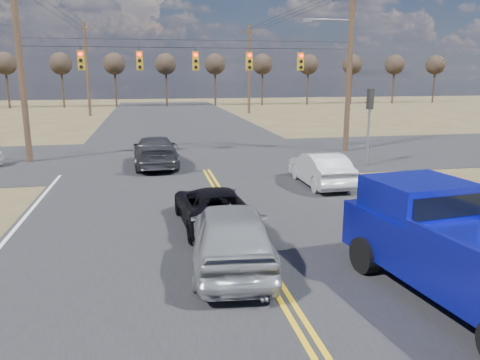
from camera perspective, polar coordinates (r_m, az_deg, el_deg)
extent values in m
plane|color=brown|center=(9.92, 6.03, -15.18)|extent=(160.00, 160.00, 0.00)
cube|color=#28282B|center=(19.12, -2.71, -1.21)|extent=(14.00, 120.00, 0.02)
cube|color=#28282B|center=(26.89, -5.20, 2.88)|extent=(120.00, 12.00, 0.02)
cylinder|color=#473323|center=(27.11, -25.19, 12.45)|extent=(0.32, 0.32, 10.00)
cylinder|color=#473323|center=(28.81, 13.20, 13.27)|extent=(0.32, 0.32, 10.00)
cylinder|color=black|center=(26.52, -5.47, 15.76)|extent=(18.00, 0.02, 0.02)
cylinder|color=black|center=(26.54, -5.49, 16.62)|extent=(18.00, 0.02, 0.02)
cube|color=#B28C14|center=(26.57, -18.80, 13.63)|extent=(0.34, 0.24, 1.00)
cylinder|color=#FF0C05|center=(26.44, -18.90, 14.35)|extent=(0.20, 0.06, 0.20)
cylinder|color=black|center=(26.43, -18.84, 13.64)|extent=(0.20, 0.06, 0.20)
cylinder|color=black|center=(26.42, -18.79, 12.92)|extent=(0.20, 0.06, 0.20)
cube|color=black|center=(26.41, -18.92, 14.59)|extent=(0.24, 0.14, 0.03)
cube|color=#B28C14|center=(26.36, -12.14, 14.03)|extent=(0.34, 0.24, 1.00)
cylinder|color=#FF0C05|center=(26.23, -12.18, 14.76)|extent=(0.20, 0.06, 0.20)
cylinder|color=black|center=(26.22, -12.14, 14.04)|extent=(0.20, 0.06, 0.20)
cylinder|color=black|center=(26.21, -12.11, 13.32)|extent=(0.20, 0.06, 0.20)
cube|color=black|center=(26.20, -12.19, 15.00)|extent=(0.24, 0.14, 0.03)
cube|color=#B28C14|center=(26.49, -5.44, 14.25)|extent=(0.34, 0.24, 1.00)
cylinder|color=#FF0C05|center=(26.36, -5.42, 14.97)|extent=(0.20, 0.06, 0.20)
cylinder|color=black|center=(26.35, -5.40, 14.25)|extent=(0.20, 0.06, 0.20)
cylinder|color=black|center=(26.34, -5.39, 13.54)|extent=(0.20, 0.06, 0.20)
cube|color=black|center=(26.33, -5.42, 15.21)|extent=(0.24, 0.14, 0.03)
cube|color=#B28C14|center=(26.96, 1.12, 14.28)|extent=(0.34, 0.24, 1.00)
cylinder|color=#FF0C05|center=(26.83, 1.19, 14.99)|extent=(0.20, 0.06, 0.20)
cylinder|color=black|center=(26.82, 1.19, 14.28)|extent=(0.20, 0.06, 0.20)
cylinder|color=black|center=(26.81, 1.19, 13.58)|extent=(0.20, 0.06, 0.20)
cube|color=black|center=(26.80, 1.21, 15.22)|extent=(0.24, 0.14, 0.03)
cube|color=#B28C14|center=(27.74, 7.38, 14.14)|extent=(0.34, 0.24, 1.00)
cylinder|color=#FF0C05|center=(27.62, 7.50, 14.83)|extent=(0.20, 0.06, 0.20)
cylinder|color=black|center=(27.61, 7.48, 14.14)|extent=(0.20, 0.06, 0.20)
cylinder|color=black|center=(27.60, 7.46, 13.46)|extent=(0.20, 0.06, 0.20)
cube|color=black|center=(27.59, 7.53, 15.06)|extent=(0.24, 0.14, 0.03)
cylinder|color=slate|center=(24.59, 15.34, 5.31)|extent=(0.12, 0.12, 3.20)
cube|color=black|center=(24.43, 15.59, 9.50)|extent=(0.24, 0.34, 1.00)
cylinder|color=slate|center=(28.42, 10.76, 18.64)|extent=(2.80, 0.10, 0.10)
cube|color=slate|center=(27.98, 8.14, 18.72)|extent=(0.55, 0.22, 0.14)
cylinder|color=#473323|center=(54.72, -18.13, 12.66)|extent=(0.32, 0.32, 10.00)
cube|color=#473323|center=(54.91, -18.45, 17.03)|extent=(1.60, 0.12, 0.12)
cylinder|color=#473323|center=(55.58, 1.11, 13.27)|extent=(0.32, 0.32, 10.00)
cube|color=#473323|center=(55.77, 1.13, 17.59)|extent=(1.60, 0.12, 0.12)
cylinder|color=#33261C|center=(70.80, -26.47, 10.05)|extent=(0.28, 0.28, 5.50)
sphere|color=#2D231C|center=(70.78, -26.73, 12.59)|extent=(3.00, 3.00, 3.00)
cylinder|color=#33261C|center=(69.31, -20.80, 10.52)|extent=(0.28, 0.28, 5.50)
sphere|color=#2D231C|center=(69.30, -21.01, 13.12)|extent=(3.00, 3.00, 3.00)
cylinder|color=#33261C|center=(68.51, -14.93, 10.90)|extent=(0.28, 0.28, 5.50)
sphere|color=#2D231C|center=(68.50, -15.08, 13.53)|extent=(3.00, 3.00, 3.00)
cylinder|color=#33261C|center=(68.43, -8.96, 11.17)|extent=(0.28, 0.28, 5.50)
sphere|color=#2D231C|center=(68.41, -9.06, 13.81)|extent=(3.00, 3.00, 3.00)
cylinder|color=#33261C|center=(69.05, -3.04, 11.32)|extent=(0.28, 0.28, 5.50)
sphere|color=#2D231C|center=(69.04, -3.07, 13.93)|extent=(3.00, 3.00, 3.00)
cylinder|color=#33261C|center=(70.37, 2.73, 11.35)|extent=(0.28, 0.28, 5.50)
sphere|color=#2D231C|center=(70.36, 2.76, 13.92)|extent=(3.00, 3.00, 3.00)
cylinder|color=#33261C|center=(72.35, 8.23, 11.28)|extent=(0.28, 0.28, 5.50)
sphere|color=#2D231C|center=(72.34, 8.31, 13.77)|extent=(3.00, 3.00, 3.00)
cylinder|color=#33261C|center=(74.93, 13.39, 11.12)|extent=(0.28, 0.28, 5.50)
sphere|color=#2D231C|center=(74.92, 13.52, 13.53)|extent=(3.00, 3.00, 3.00)
cylinder|color=#33261C|center=(78.06, 18.17, 10.89)|extent=(0.28, 0.28, 5.50)
sphere|color=#2D231C|center=(78.04, 18.33, 13.20)|extent=(3.00, 3.00, 3.00)
cylinder|color=#33261C|center=(81.66, 22.54, 10.62)|extent=(0.28, 0.28, 5.50)
sphere|color=#2D231C|center=(81.65, 22.74, 12.82)|extent=(3.00, 3.00, 3.00)
cylinder|color=black|center=(11.63, 15.04, -8.84)|extent=(0.46, 0.92, 0.88)
cylinder|color=black|center=(12.85, 22.94, -7.33)|extent=(0.46, 0.92, 0.88)
cube|color=#0F14A3|center=(10.64, 25.91, -8.64)|extent=(2.94, 6.17, 1.10)
cube|color=#0F14A3|center=(11.50, 20.88, -1.89)|extent=(2.26, 2.11, 0.79)
cube|color=black|center=(10.83, 23.90, -3.03)|extent=(1.75, 0.29, 0.50)
cube|color=#0F14A3|center=(8.95, 26.59, -8.17)|extent=(0.57, 3.62, 0.22)
imported|color=#929599|center=(11.48, -1.11, -6.63)|extent=(2.38, 4.98, 1.64)
imported|color=black|center=(14.60, -3.31, -3.20)|extent=(2.31, 4.53, 1.23)
imported|color=#BCBCBC|center=(20.04, 9.75, 1.37)|extent=(1.51, 4.33, 1.42)
imported|color=#323237|center=(24.17, -10.28, 3.45)|extent=(2.31, 5.38, 1.54)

